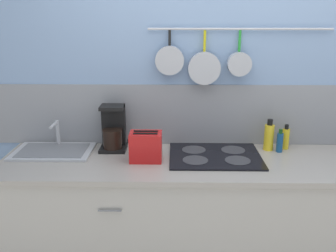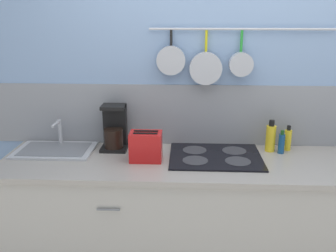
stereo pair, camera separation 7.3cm
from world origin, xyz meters
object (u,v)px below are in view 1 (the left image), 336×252
object	(u,v)px
bottle_dish_soap	(280,142)
bottle_vinegar	(286,138)
toaster	(146,147)
bottle_hot_sauce	(269,137)
coffee_maker	(113,131)

from	to	relation	value
bottle_dish_soap	bottle_vinegar	distance (m)	0.09
toaster	bottle_hot_sauce	bearing A→B (deg)	14.07
coffee_maker	bottle_hot_sauce	size ratio (longest dim) A/B	1.42
bottle_vinegar	bottle_dish_soap	bearing A→B (deg)	-132.08
coffee_maker	bottle_hot_sauce	xyz separation A→B (m)	(1.10, -0.00, -0.03)
coffee_maker	bottle_vinegar	world-z (taller)	coffee_maker
bottle_hot_sauce	bottle_dish_soap	distance (m)	0.08
bottle_dish_soap	bottle_vinegar	bearing A→B (deg)	47.92
coffee_maker	toaster	xyz separation A→B (m)	(0.25, -0.22, -0.03)
bottle_vinegar	coffee_maker	bearing A→B (deg)	-178.86
bottle_hot_sauce	bottle_vinegar	bearing A→B (deg)	11.62
toaster	bottle_dish_soap	distance (m)	0.94
toaster	bottle_vinegar	distance (m)	1.01
toaster	bottle_vinegar	bearing A→B (deg)	13.76
coffee_maker	bottle_dish_soap	xyz separation A→B (m)	(1.17, -0.04, -0.06)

